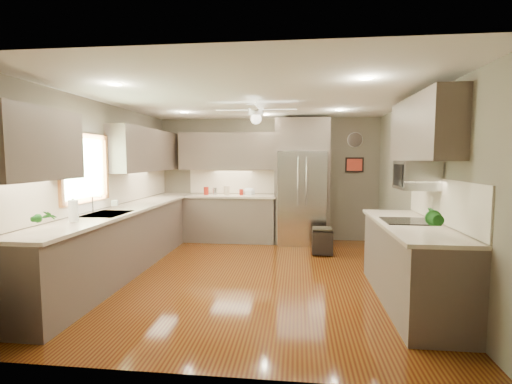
% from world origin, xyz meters
% --- Properties ---
extents(floor, '(5.00, 5.00, 0.00)m').
position_xyz_m(floor, '(0.00, 0.00, 0.00)').
color(floor, '#461709').
rests_on(floor, ground).
extents(ceiling, '(5.00, 5.00, 0.00)m').
position_xyz_m(ceiling, '(0.00, 0.00, 2.50)').
color(ceiling, white).
rests_on(ceiling, ground).
extents(wall_back, '(4.50, 0.00, 4.50)m').
position_xyz_m(wall_back, '(0.00, 2.50, 1.25)').
color(wall_back, '#675F4F').
rests_on(wall_back, ground).
extents(wall_front, '(4.50, 0.00, 4.50)m').
position_xyz_m(wall_front, '(0.00, -2.50, 1.25)').
color(wall_front, '#675F4F').
rests_on(wall_front, ground).
extents(wall_left, '(0.00, 5.00, 5.00)m').
position_xyz_m(wall_left, '(-2.25, 0.00, 1.25)').
color(wall_left, '#675F4F').
rests_on(wall_left, ground).
extents(wall_right, '(0.00, 5.00, 5.00)m').
position_xyz_m(wall_right, '(2.25, 0.00, 1.25)').
color(wall_right, '#675F4F').
rests_on(wall_right, ground).
extents(canister_a, '(0.11, 0.11, 0.16)m').
position_xyz_m(canister_a, '(-1.24, 2.19, 1.02)').
color(canister_a, maroon).
rests_on(canister_a, back_run).
extents(canister_b, '(0.11, 0.11, 0.15)m').
position_xyz_m(canister_b, '(-1.06, 2.22, 1.01)').
color(canister_b, silver).
rests_on(canister_b, back_run).
extents(canister_c, '(0.14, 0.14, 0.19)m').
position_xyz_m(canister_c, '(-0.81, 2.18, 1.03)').
color(canister_c, tan).
rests_on(canister_c, back_run).
extents(canister_d, '(0.10, 0.10, 0.12)m').
position_xyz_m(canister_d, '(-0.52, 2.20, 1.00)').
color(canister_d, maroon).
rests_on(canister_d, back_run).
extents(soap_bottle, '(0.10, 0.10, 0.17)m').
position_xyz_m(soap_bottle, '(-2.05, -0.01, 1.03)').
color(soap_bottle, white).
rests_on(soap_bottle, left_run).
extents(potted_plant_left, '(0.16, 0.12, 0.29)m').
position_xyz_m(potted_plant_left, '(-1.95, -1.70, 1.08)').
color(potted_plant_left, '#1B5D1A').
rests_on(potted_plant_left, left_run).
extents(potted_plant_right, '(0.20, 0.16, 0.35)m').
position_xyz_m(potted_plant_right, '(1.92, -1.50, 1.12)').
color(potted_plant_right, '#1B5D1A').
rests_on(potted_plant_right, right_run).
extents(bowl, '(0.26, 0.26, 0.06)m').
position_xyz_m(bowl, '(-0.36, 2.22, 0.97)').
color(bowl, tan).
rests_on(bowl, back_run).
extents(left_run, '(0.65, 4.70, 1.45)m').
position_xyz_m(left_run, '(-1.95, 0.15, 0.48)').
color(left_run, brown).
rests_on(left_run, ground).
extents(back_run, '(1.85, 0.65, 1.45)m').
position_xyz_m(back_run, '(-0.72, 2.20, 0.48)').
color(back_run, brown).
rests_on(back_run, ground).
extents(uppers, '(4.50, 4.70, 0.95)m').
position_xyz_m(uppers, '(-0.74, 0.71, 1.87)').
color(uppers, brown).
rests_on(uppers, wall_left).
extents(window, '(0.05, 1.12, 0.92)m').
position_xyz_m(window, '(-2.22, -0.50, 1.55)').
color(window, '#BFF2B2').
rests_on(window, wall_left).
extents(sink, '(0.50, 0.70, 0.32)m').
position_xyz_m(sink, '(-1.93, -0.50, 0.91)').
color(sink, silver).
rests_on(sink, left_run).
extents(refrigerator, '(1.06, 0.75, 2.45)m').
position_xyz_m(refrigerator, '(0.70, 2.16, 1.19)').
color(refrigerator, silver).
rests_on(refrigerator, ground).
extents(right_run, '(0.70, 2.20, 1.45)m').
position_xyz_m(right_run, '(1.93, -0.80, 0.48)').
color(right_run, brown).
rests_on(right_run, ground).
extents(microwave, '(0.43, 0.55, 0.34)m').
position_xyz_m(microwave, '(2.03, -0.55, 1.48)').
color(microwave, silver).
rests_on(microwave, wall_right).
extents(ceiling_fan, '(1.18, 1.18, 0.32)m').
position_xyz_m(ceiling_fan, '(-0.00, 0.30, 2.33)').
color(ceiling_fan, white).
rests_on(ceiling_fan, ceiling).
extents(recessed_lights, '(2.84, 3.14, 0.01)m').
position_xyz_m(recessed_lights, '(-0.04, 0.40, 2.49)').
color(recessed_lights, white).
rests_on(recessed_lights, ceiling).
extents(wall_clock, '(0.30, 0.03, 0.30)m').
position_xyz_m(wall_clock, '(1.75, 2.48, 2.05)').
color(wall_clock, white).
rests_on(wall_clock, wall_back).
extents(framed_print, '(0.36, 0.03, 0.30)m').
position_xyz_m(framed_print, '(1.75, 2.48, 1.55)').
color(framed_print, black).
rests_on(framed_print, wall_back).
extents(stool, '(0.36, 0.36, 0.45)m').
position_xyz_m(stool, '(1.05, 1.29, 0.24)').
color(stool, black).
rests_on(stool, ground).
extents(paper_towel, '(0.11, 0.11, 0.27)m').
position_xyz_m(paper_towel, '(-1.94, -1.22, 1.08)').
color(paper_towel, white).
rests_on(paper_towel, left_run).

